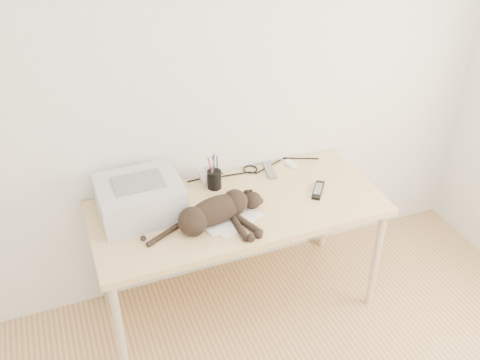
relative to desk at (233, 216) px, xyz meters
name	(u,v)px	position (x,y,z in m)	size (l,w,h in m)	color
wall_back	(214,85)	(0.00, 0.27, 0.69)	(3.50, 3.50, 0.00)	white
desk	(233,216)	(0.00, 0.00, 0.00)	(1.60, 0.70, 0.74)	#D4B37C
printer	(140,198)	(-0.50, 0.04, 0.23)	(0.43, 0.37, 0.20)	silver
papers	(229,218)	(-0.09, -0.18, 0.14)	(0.37, 0.31, 0.01)	white
cat	(213,213)	(-0.18, -0.19, 0.20)	(0.68, 0.33, 0.15)	black
mug	(206,176)	(-0.09, 0.19, 0.18)	(0.10, 0.10, 0.09)	silver
pen_cup	(214,179)	(-0.06, 0.13, 0.19)	(0.08, 0.08, 0.21)	black
remote_grey	(270,171)	(0.30, 0.16, 0.14)	(0.05, 0.17, 0.02)	slate
remote_black	(318,190)	(0.47, -0.13, 0.14)	(0.05, 0.17, 0.02)	black
mouse	(291,162)	(0.45, 0.19, 0.15)	(0.07, 0.11, 0.04)	white
cable_tangle	(219,176)	(0.00, 0.22, 0.14)	(1.36, 0.09, 0.01)	black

